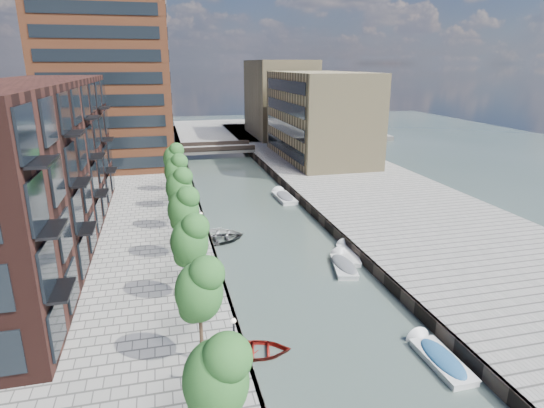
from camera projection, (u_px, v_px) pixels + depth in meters
name	position (u px, v px, depth m)	size (l,w,h in m)	color
water	(252.00, 208.00, 53.61)	(300.00, 300.00, 0.00)	#38473F
quay_right	(376.00, 195.00, 57.11)	(20.00, 140.00, 1.00)	gray
quay_wall_left	(199.00, 207.00, 52.07)	(0.25, 140.00, 1.00)	#332823
quay_wall_right	(301.00, 200.00, 54.85)	(0.25, 140.00, 1.00)	#332823
far_closure	(202.00, 132.00, 109.12)	(80.00, 40.00, 1.00)	gray
apartment_block	(36.00, 169.00, 37.40)	(8.00, 38.00, 14.00)	black
tower	(106.00, 66.00, 68.19)	(18.00, 18.00, 30.00)	brown
tan_block_near	(319.00, 116.00, 75.30)	(12.00, 25.00, 14.00)	#9E8B60
tan_block_far	(280.00, 98.00, 99.13)	(12.00, 20.00, 16.00)	#9E8B60
bridge	(217.00, 149.00, 82.88)	(13.00, 6.00, 1.30)	gray
tree_0	(216.00, 375.00, 16.70)	(2.50, 2.50, 5.95)	#382619
tree_1	(199.00, 288.00, 23.20)	(2.50, 2.50, 5.95)	#382619
tree_2	(189.00, 239.00, 29.69)	(2.50, 2.50, 5.95)	#382619
tree_3	(183.00, 207.00, 36.18)	(2.50, 2.50, 5.95)	#382619
tree_4	(179.00, 186.00, 42.68)	(2.50, 2.50, 5.95)	#382619
tree_5	(176.00, 169.00, 49.17)	(2.50, 2.50, 5.95)	#382619
tree_6	(173.00, 157.00, 55.66)	(2.50, 2.50, 5.95)	#382619
lamp_0	(234.00, 349.00, 21.24)	(0.24, 0.24, 4.12)	black
lamp_1	(202.00, 231.00, 36.08)	(0.24, 0.24, 4.12)	black
lamp_2	(188.00, 183.00, 50.93)	(0.24, 0.24, 4.12)	black
sloop_2	(257.00, 353.00, 26.65)	(2.89, 4.04, 0.84)	maroon
sloop_3	(220.00, 236.00, 44.75)	(3.43, 4.80, 0.99)	beige
sloop_4	(219.00, 242.00, 43.30)	(3.48, 4.88, 1.01)	black
motorboat_1	(343.00, 265.00, 37.97)	(2.68, 5.07, 1.61)	beige
motorboat_2	(347.00, 254.00, 40.39)	(2.66, 4.86, 1.54)	silver
motorboat_3	(438.00, 357.00, 26.01)	(1.73, 4.76, 1.58)	white
motorboat_4	(283.00, 197.00, 57.09)	(2.09, 5.57, 1.84)	silver
car	(286.00, 152.00, 78.32)	(1.54, 3.83, 1.30)	silver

